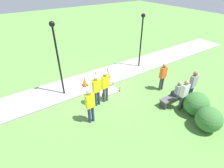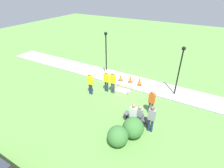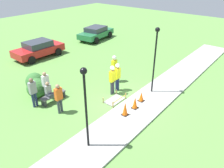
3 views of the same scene
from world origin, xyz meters
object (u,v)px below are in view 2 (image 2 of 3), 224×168
Objects in this scene: park_bench at (136,118)px; lamppost_near at (106,49)px; traffic_cone_far_patch at (130,79)px; worker_trainee at (113,80)px; traffic_cone_sidewalk_edge at (121,77)px; worker_assistant at (106,79)px; lamppost_far at (180,64)px; bystander_in_gray_shirt at (133,115)px; person_seated_on_bench at (140,113)px; worker_supervisor at (90,81)px; bystander_in_orange_shirt at (152,101)px; bystander_in_white_shirt at (152,117)px; traffic_cone_near_patch at (140,81)px.

lamppost_near is at bearing -41.57° from park_bench.
worker_trainee is (0.57, 2.09, 0.72)m from traffic_cone_far_patch.
lamppost_near is (2.27, 0.22, 2.31)m from traffic_cone_far_patch.
traffic_cone_far_patch is 1.21× the size of traffic_cone_sidewalk_edge.
lamppost_far reaches higher than worker_assistant.
lamppost_far reaches higher than bystander_in_gray_shirt.
person_seated_on_bench is 4.31m from worker_assistant.
bystander_in_gray_shirt is (0.23, 0.53, 0.19)m from person_seated_on_bench.
worker_supervisor is 3.28m from lamppost_near.
worker_trainee is at bearing 132.30° from lamppost_near.
lamppost_near is at bearing -28.81° from bystander_in_orange_shirt.
park_bench is 0.89m from bystander_in_gray_shirt.
traffic_cone_far_patch is 0.37× the size of worker_supervisor.
park_bench is 0.86× the size of bystander_in_white_shirt.
traffic_cone_sidewalk_edge is at bearing -176.35° from lamppost_near.
traffic_cone_near_patch is at bearing 176.92° from traffic_cone_far_patch.
traffic_cone_near_patch is at bearing -68.52° from person_seated_on_bench.
bystander_in_orange_shirt is 6.09m from lamppost_near.
lamppost_near reaches higher than park_bench.
traffic_cone_near_patch is 0.50× the size of park_bench.
bystander_in_white_shirt is at bearing 159.99° from person_seated_on_bench.
bystander_in_white_shirt is at bearing 118.43° from traffic_cone_near_patch.
traffic_cone_near_patch is 0.89× the size of person_seated_on_bench.
lamppost_near is (5.62, -4.42, 1.73)m from bystander_in_white_shirt.
traffic_cone_sidewalk_edge is 0.32× the size of worker_assistant.
worker_assistant is at bearing -32.20° from park_bench.
worker_trainee is at bearing -43.80° from bystander_in_gray_shirt.
traffic_cone_sidewalk_edge is 3.24m from worker_supervisor.
worker_trainee is at bearing -37.32° from park_bench.
traffic_cone_near_patch is at bearing -177.30° from traffic_cone_sidewalk_edge.
worker_supervisor is (2.86, 3.02, 0.69)m from traffic_cone_near_patch.
traffic_cone_sidewalk_edge is at bearing 2.11° from lamppost_far.
lamppost_far is at bearing -178.24° from traffic_cone_near_patch.
lamppost_near is at bearing -47.70° from worker_trainee.
traffic_cone_near_patch is 1.10× the size of traffic_cone_far_patch.
lamppost_near reaches higher than bystander_in_orange_shirt.
traffic_cone_near_patch is at bearing -125.21° from worker_trainee.
park_bench is at bearing 127.54° from traffic_cone_sidewalk_edge.
worker_assistant reaches higher than bystander_in_gray_shirt.
traffic_cone_near_patch reaches higher than park_bench.
park_bench is 0.84× the size of worker_assistant.
park_bench is at bearing 164.17° from worker_supervisor.
worker_assistant is (3.45, -2.17, 0.82)m from park_bench.
worker_assistant is 4.41m from bystander_in_gray_shirt.
worker_supervisor is at bearing 95.62° from lamppost_near.
person_seated_on_bench reaches higher than traffic_cone_far_patch.
traffic_cone_far_patch is at bearing -3.08° from traffic_cone_near_patch.
worker_trainee reaches higher than traffic_cone_near_patch.
worker_assistant is (1.99, 2.08, 0.65)m from traffic_cone_near_patch.
lamppost_far is (-4.33, -2.13, 1.41)m from worker_trainee.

